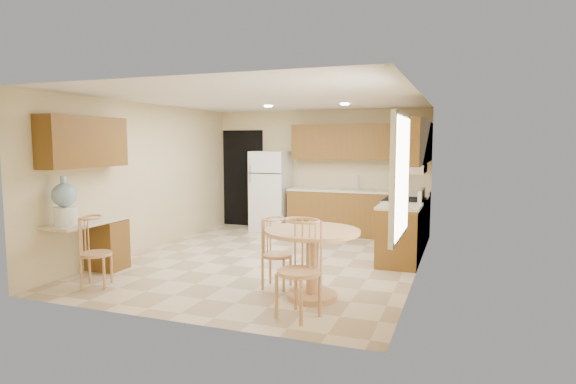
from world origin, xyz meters
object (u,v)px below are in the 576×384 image
(stove, at_px, (404,226))
(chair_table_a, at_px, (274,247))
(water_crock, at_px, (65,203))
(chair_desk, at_px, (91,246))
(refrigerator, at_px, (271,191))
(dining_table, at_px, (312,253))
(chair_table_b, at_px, (295,261))

(stove, xyz_separation_m, chair_table_a, (-1.28, -2.56, 0.07))
(chair_table_a, relative_size, water_crock, 1.38)
(chair_desk, bearing_deg, stove, 111.02)
(refrigerator, xyz_separation_m, water_crock, (-1.05, -4.48, 0.23))
(chair_desk, bearing_deg, refrigerator, 149.82)
(chair_table_a, distance_m, water_crock, 2.78)
(water_crock, bearing_deg, dining_table, 9.40)
(refrigerator, height_order, chair_table_b, refrigerator)
(refrigerator, distance_m, water_crock, 4.60)
(chair_table_b, bearing_deg, dining_table, -66.74)
(refrigerator, xyz_separation_m, chair_desk, (-0.60, -4.54, -0.28))
(chair_table_b, relative_size, chair_desk, 1.15)
(refrigerator, height_order, water_crock, refrigerator)
(chair_table_b, bearing_deg, chair_table_a, -37.28)
(dining_table, height_order, chair_table_b, chair_table_b)
(refrigerator, xyz_separation_m, stove, (2.88, -1.22, -0.36))
(chair_table_b, bearing_deg, stove, -81.68)
(chair_desk, bearing_deg, dining_table, 79.47)
(chair_table_a, relative_size, chair_desk, 0.99)
(chair_table_a, bearing_deg, chair_desk, -73.25)
(stove, bearing_deg, chair_table_a, -116.60)
(dining_table, bearing_deg, stove, 74.95)
(stove, relative_size, chair_table_a, 1.23)
(stove, bearing_deg, dining_table, -105.05)
(chair_table_b, xyz_separation_m, water_crock, (-3.24, 0.22, 0.43))
(dining_table, distance_m, chair_table_b, 0.76)
(refrigerator, xyz_separation_m, dining_table, (2.14, -3.95, -0.29))
(refrigerator, relative_size, chair_table_b, 1.60)
(dining_table, xyz_separation_m, chair_table_a, (-0.55, 0.17, -0.00))
(dining_table, bearing_deg, water_crock, -170.60)
(dining_table, height_order, water_crock, water_crock)
(chair_desk, bearing_deg, chair_table_b, 64.07)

